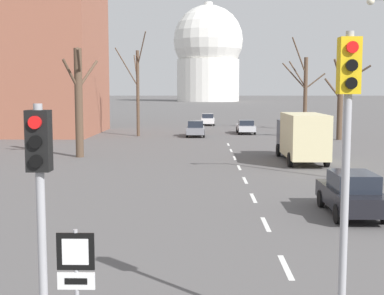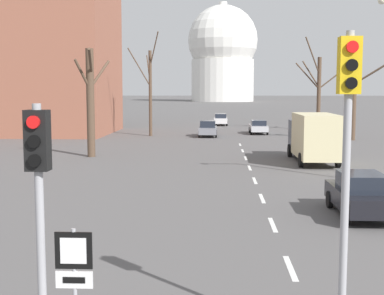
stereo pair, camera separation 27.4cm
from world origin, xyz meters
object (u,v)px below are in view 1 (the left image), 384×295
sedan_near_right (352,193)px  sedan_mid_centre (196,129)px  traffic_signal_near_left (40,188)px  route_sign_post (76,278)px  delivery_truck (302,136)px  sedan_far_left (208,119)px  sedan_near_left (246,127)px  traffic_signal_centre_tall (347,133)px

sedan_near_right → sedan_mid_centre: bearing=100.6°
traffic_signal_near_left → route_sign_post: 1.54m
traffic_signal_near_left → delivery_truck: size_ratio=0.62×
delivery_truck → sedan_far_left: bearing=99.2°
sedan_near_right → delivery_truck: bearing=86.6°
traffic_signal_near_left → delivery_truck: bearing=71.0°
route_sign_post → sedan_mid_centre: 44.73m
route_sign_post → sedan_far_left: route_sign_post is taller
traffic_signal_near_left → sedan_far_left: 61.56m
sedan_near_left → delivery_truck: (1.81, -22.20, 0.95)m
traffic_signal_centre_tall → sedan_mid_centre: 43.89m
traffic_signal_centre_tall → sedan_near_left: bearing=87.4°
sedan_far_left → delivery_truck: 35.83m
traffic_signal_near_left → sedan_mid_centre: traffic_signal_near_left is taller
traffic_signal_near_left → sedan_mid_centre: 44.74m
sedan_mid_centre → delivery_truck: delivery_truck is taller
sedan_near_right → sedan_mid_centre: sedan_near_right is taller
sedan_near_right → sedan_mid_centre: (-6.21, 33.26, -0.03)m
traffic_signal_centre_tall → delivery_truck: size_ratio=0.78×
sedan_near_right → sedan_near_left: bearing=91.5°
traffic_signal_centre_tall → sedan_near_right: size_ratio=1.32×
sedan_near_right → delivery_truck: 14.74m
sedan_mid_centre → delivery_truck: 19.90m
traffic_signal_near_left → sedan_mid_centre: size_ratio=1.06×
traffic_signal_centre_tall → sedan_far_left: bearing=91.7°
route_sign_post → delivery_truck: (8.40, 26.13, 0.02)m
traffic_signal_centre_tall → sedan_near_right: (3.05, 10.40, -3.08)m
sedan_near_left → sedan_near_right: 36.90m
route_sign_post → sedan_far_left: size_ratio=0.60×
traffic_signal_centre_tall → delivery_truck: 25.49m
traffic_signal_centre_tall → sedan_near_left: size_ratio=1.26×
route_sign_post → traffic_signal_centre_tall: bearing=13.1°
sedan_near_right → sedan_mid_centre: size_ratio=1.02×
route_sign_post → delivery_truck: bearing=72.2°
traffic_signal_near_left → sedan_far_left: (3.24, 61.43, -2.34)m
route_sign_post → sedan_near_left: size_ratio=0.55×
traffic_signal_near_left → delivery_truck: 27.60m
traffic_signal_near_left → sedan_near_left: (7.15, 48.26, -2.37)m
traffic_signal_near_left → traffic_signal_centre_tall: size_ratio=0.79×
sedan_near_left → sedan_mid_centre: size_ratio=1.06×
sedan_near_left → traffic_signal_centre_tall: bearing=-92.6°
traffic_signal_centre_tall → route_sign_post: size_ratio=2.29×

